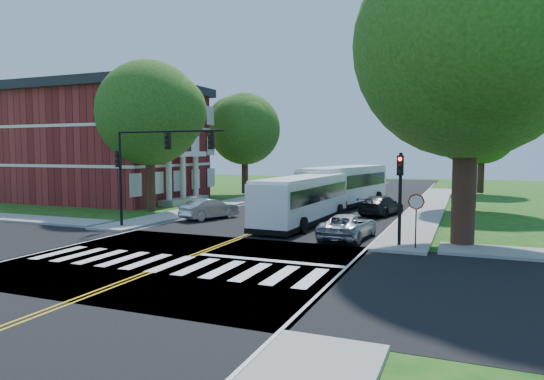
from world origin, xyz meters
The scene contains 24 objects.
ground centered at (0.00, 0.00, 0.00)m, with size 140.00×140.00×0.00m, color #154E13.
road centered at (0.00, 18.00, 0.01)m, with size 14.00×96.00×0.01m, color black.
cross_road centered at (0.00, 0.00, 0.01)m, with size 60.00×12.00×0.01m, color black.
center_line centered at (0.00, 22.00, 0.01)m, with size 0.36×70.00×0.01m, color gold.
edge_line_w centered at (-6.80, 22.00, 0.01)m, with size 0.12×70.00×0.01m, color silver.
edge_line_e centered at (6.80, 22.00, 0.01)m, with size 0.12×70.00×0.01m, color silver.
crosswalk centered at (0.00, -0.50, 0.02)m, with size 12.60×3.00×0.01m, color silver.
stop_bar centered at (3.50, 1.60, 0.02)m, with size 6.60×0.40×0.01m, color silver.
sidewalk_nw centered at (-8.30, 25.00, 0.07)m, with size 2.60×40.00×0.15m, color gray.
sidewalk_ne centered at (8.30, 25.00, 0.07)m, with size 2.60×40.00×0.15m, color gray.
tree_ne_big centered at (11.00, 8.00, 9.62)m, with size 10.80×10.80×14.91m.
tree_west_near centered at (-11.50, 14.00, 7.53)m, with size 8.00×8.00×11.40m.
tree_west_far centered at (-11.00, 30.00, 7.00)m, with size 7.60×7.60×10.67m.
tree_east_mid centered at (11.50, 24.00, 7.86)m, with size 8.40×8.40×11.93m.
tree_east_far centered at (12.50, 40.00, 6.86)m, with size 7.20×7.20×10.34m.
brick_building centered at (-21.95, 20.00, 5.42)m, with size 20.00×13.00×10.80m.
signal_nw centered at (-5.86, 6.43, 4.38)m, with size 7.15×0.46×5.66m.
signal_ne centered at (8.20, 6.44, 2.96)m, with size 0.30×0.46×4.40m.
stop_sign centered at (9.00, 5.98, 2.03)m, with size 0.76×0.08×2.53m.
bus_lead centered at (1.52, 12.13, 1.60)m, with size 3.12×11.73×3.01m.
bus_follow centered at (1.78, 22.37, 1.79)m, with size 4.79×13.26×3.36m.
hatchback centered at (-5.11, 11.81, 0.71)m, with size 1.48×4.24×1.40m, color #B9BCC0.
suv centered at (5.36, 8.01, 0.67)m, with size 2.17×4.72×1.31m, color #B1B4B8.
dark_sedan centered at (5.41, 18.29, 0.71)m, with size 1.97×4.84×1.40m, color black.
Camera 1 is at (11.13, -17.03, 4.58)m, focal length 32.00 mm.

